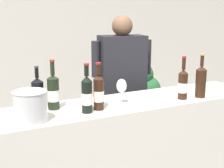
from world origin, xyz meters
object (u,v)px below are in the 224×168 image
at_px(wine_bottle_0, 53,92).
at_px(person_server, 122,104).
at_px(wine_bottle_3, 99,92).
at_px(wine_glass, 122,87).
at_px(wine_bottle_4, 201,81).
at_px(wine_bottle_2, 38,92).
at_px(wine_bottle_1, 183,84).
at_px(ice_bucket, 30,106).
at_px(wine_bottle_5, 87,94).
at_px(potted_shrub, 141,96).

relative_size(wine_bottle_0, person_server, 0.21).
xyz_separation_m(wine_bottle_3, wine_glass, (0.21, 0.06, 0.00)).
bearing_deg(wine_bottle_4, wine_bottle_2, 166.84).
distance_m(wine_bottle_1, ice_bucket, 1.18).
bearing_deg(person_server, wine_bottle_1, -78.64).
distance_m(wine_bottle_2, wine_bottle_5, 0.36).
xyz_separation_m(wine_bottle_0, wine_glass, (0.49, -0.10, 0.00)).
relative_size(wine_bottle_3, wine_glass, 1.78).
xyz_separation_m(wine_bottle_2, wine_bottle_5, (0.27, -0.25, 0.01)).
distance_m(wine_bottle_5, wine_glass, 0.32).
height_order(ice_bucket, person_server, person_server).
distance_m(wine_bottle_4, person_server, 0.86).
height_order(wine_bottle_3, wine_bottle_4, wine_bottle_4).
bearing_deg(wine_bottle_3, wine_glass, 15.55).
bearing_deg(wine_glass, wine_bottle_1, -12.00).
bearing_deg(potted_shrub, wine_bottle_4, -101.65).
bearing_deg(wine_bottle_0, ice_bucket, -135.96).
bearing_deg(wine_bottle_1, wine_bottle_3, 176.40).
bearing_deg(person_server, wine_glass, -119.15).
bearing_deg(wine_bottle_5, wine_bottle_3, 14.52).
height_order(wine_bottle_3, wine_bottle_5, wine_bottle_5).
xyz_separation_m(wine_bottle_1, person_server, (-0.14, 0.71, -0.32)).
height_order(wine_bottle_1, wine_bottle_4, wine_bottle_4).
distance_m(wine_bottle_2, potted_shrub, 1.84).
distance_m(wine_bottle_5, ice_bucket, 0.38).
bearing_deg(wine_glass, wine_bottle_5, -164.78).
xyz_separation_m(wine_bottle_0, person_server, (0.82, 0.51, -0.32)).
distance_m(wine_bottle_1, wine_bottle_4, 0.16).
relative_size(wine_bottle_1, wine_bottle_2, 1.11).
distance_m(wine_bottle_3, wine_bottle_4, 0.86).
xyz_separation_m(wine_bottle_3, potted_shrub, (1.12, 1.22, -0.44)).
distance_m(wine_bottle_1, potted_shrub, 1.40).
xyz_separation_m(wine_bottle_4, ice_bucket, (-1.34, 0.02, -0.03)).
bearing_deg(wine_bottle_0, wine_bottle_3, -29.51).
bearing_deg(wine_bottle_4, wine_bottle_0, 168.99).
bearing_deg(wine_bottle_3, wine_bottle_2, 148.88).
relative_size(wine_bottle_0, potted_shrub, 0.32).
bearing_deg(ice_bucket, wine_bottle_4, -0.83).
distance_m(wine_bottle_0, wine_bottle_3, 0.31).
bearing_deg(wine_glass, wine_bottle_4, -10.90).
bearing_deg(wine_bottle_2, wine_bottle_3, -31.12).
relative_size(wine_bottle_2, wine_bottle_5, 0.90).
bearing_deg(wine_bottle_1, wine_bottle_0, 168.42).
bearing_deg(wine_bottle_1, person_server, 101.36).
bearing_deg(wine_bottle_0, wine_bottle_4, -11.01).
xyz_separation_m(wine_bottle_4, wine_bottle_5, (-0.95, 0.04, -0.01)).
distance_m(wine_bottle_1, wine_bottle_5, 0.79).
xyz_separation_m(wine_bottle_3, wine_bottle_5, (-0.10, -0.03, 0.00)).
xyz_separation_m(wine_bottle_3, ice_bucket, (-0.48, -0.05, -0.02)).
xyz_separation_m(wine_bottle_2, ice_bucket, (-0.12, -0.27, -0.01)).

